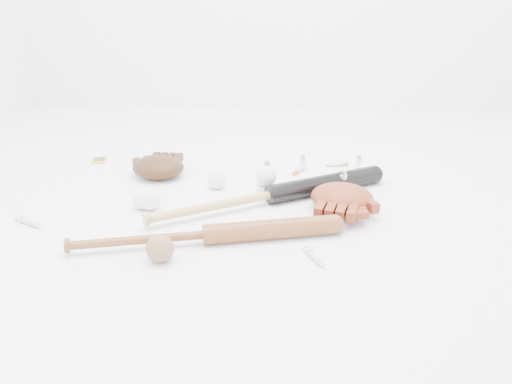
# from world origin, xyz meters

# --- Properties ---
(bat_dark) EXTENTS (0.89, 0.56, 0.07)m
(bat_dark) POSITION_xyz_m (0.09, 0.04, 0.04)
(bat_dark) COLOR black
(bat_dark) RESTS_ON ground
(bat_wood) EXTENTS (0.86, 0.27, 0.06)m
(bat_wood) POSITION_xyz_m (-0.09, -0.28, 0.03)
(bat_wood) COLOR brown
(bat_wood) RESTS_ON ground
(glove_dark) EXTENTS (0.27, 0.27, 0.09)m
(glove_dark) POSITION_xyz_m (-0.38, 0.27, 0.05)
(glove_dark) COLOR #341E0E
(glove_dark) RESTS_ON ground
(glove_tan) EXTENTS (0.32, 0.32, 0.10)m
(glove_tan) POSITION_xyz_m (0.35, 0.00, 0.05)
(glove_tan) COLOR maroon
(glove_tan) RESTS_ON ground
(trading_card) EXTENTS (0.08, 0.10, 0.00)m
(trading_card) POSITION_xyz_m (-0.70, 0.45, 0.00)
(trading_card) COLOR gold
(trading_card) RESTS_ON ground
(pedestal) EXTENTS (0.07, 0.07, 0.04)m
(pedestal) POSITION_xyz_m (0.07, 0.11, 0.02)
(pedestal) COLOR white
(pedestal) RESTS_ON ground
(baseball_on_pedestal) EXTENTS (0.08, 0.08, 0.08)m
(baseball_on_pedestal) POSITION_xyz_m (0.07, 0.11, 0.08)
(baseball_on_pedestal) COLOR white
(baseball_on_pedestal) RESTS_ON pedestal
(baseball_left) EXTENTS (0.07, 0.07, 0.07)m
(baseball_left) POSITION_xyz_m (-0.36, -0.04, 0.03)
(baseball_left) COLOR white
(baseball_left) RESTS_ON ground
(baseball_upper) EXTENTS (0.07, 0.07, 0.07)m
(baseball_upper) POSITION_xyz_m (-0.12, 0.17, 0.04)
(baseball_upper) COLOR white
(baseball_upper) RESTS_ON ground
(baseball_mid) EXTENTS (0.08, 0.08, 0.08)m
(baseball_mid) POSITION_xyz_m (-0.33, -0.04, 0.04)
(baseball_mid) COLOR white
(baseball_mid) RESTS_ON ground
(baseball_aged) EXTENTS (0.08, 0.08, 0.08)m
(baseball_aged) POSITION_xyz_m (-0.21, -0.39, 0.04)
(baseball_aged) COLOR brown
(baseball_aged) RESTS_ON ground
(syringe_0) EXTENTS (0.16, 0.10, 0.02)m
(syringe_0) POSITION_xyz_m (-0.70, -0.19, 0.01)
(syringe_0) COLOR #ADBCC6
(syringe_0) RESTS_ON ground
(syringe_1) EXTENTS (0.12, 0.12, 0.02)m
(syringe_1) POSITION_xyz_m (0.13, -0.18, 0.01)
(syringe_1) COLOR #ADBCC6
(syringe_1) RESTS_ON ground
(syringe_2) EXTENTS (0.08, 0.14, 0.02)m
(syringe_2) POSITION_xyz_m (0.20, 0.38, 0.01)
(syringe_2) COLOR #ADBCC6
(syringe_2) RESTS_ON ground
(syringe_3) EXTENTS (0.09, 0.14, 0.02)m
(syringe_3) POSITION_xyz_m (0.24, -0.36, 0.01)
(syringe_3) COLOR #ADBCC6
(syringe_3) RESTS_ON ground
(syringe_4) EXTENTS (0.14, 0.05, 0.02)m
(syringe_4) POSITION_xyz_m (0.36, 0.45, 0.01)
(syringe_4) COLOR #ADBCC6
(syringe_4) RESTS_ON ground
(vial_0) EXTENTS (0.02, 0.02, 0.06)m
(vial_0) POSITION_xyz_m (0.45, 0.42, 0.03)
(vial_0) COLOR silver
(vial_0) RESTS_ON ground
(vial_1) EXTENTS (0.03, 0.03, 0.07)m
(vial_1) POSITION_xyz_m (0.21, 0.39, 0.03)
(vial_1) COLOR silver
(vial_1) RESTS_ON ground
(vial_2) EXTENTS (0.03, 0.03, 0.08)m
(vial_2) POSITION_xyz_m (0.07, 0.27, 0.04)
(vial_2) COLOR silver
(vial_2) RESTS_ON ground
(vial_3) EXTENTS (0.04, 0.04, 0.08)m
(vial_3) POSITION_xyz_m (0.36, 0.17, 0.04)
(vial_3) COLOR silver
(vial_3) RESTS_ON ground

